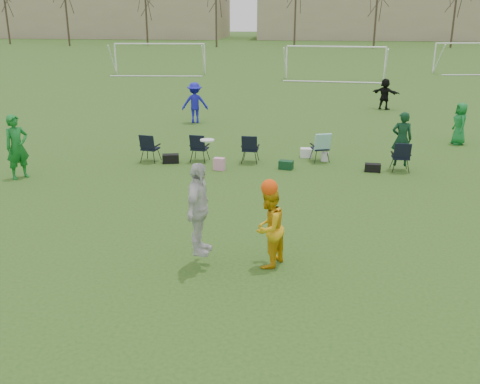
# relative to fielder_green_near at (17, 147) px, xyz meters

# --- Properties ---
(ground) EXTENTS (260.00, 260.00, 0.00)m
(ground) POSITION_rel_fielder_green_near_xyz_m (6.79, -5.34, -0.99)
(ground) COLOR #294F18
(ground) RESTS_ON ground
(fielder_green_near) EXTENTS (0.80, 0.86, 1.98)m
(fielder_green_near) POSITION_rel_fielder_green_near_xyz_m (0.00, 0.00, 0.00)
(fielder_green_near) COLOR #136E24
(fielder_green_near) RESTS_ON ground
(fielder_blue) EXTENTS (1.31, 0.93, 1.84)m
(fielder_blue) POSITION_rel_fielder_green_near_xyz_m (3.64, 9.17, -0.07)
(fielder_blue) COLOR #1818B7
(fielder_blue) RESTS_ON ground
(fielder_green_far) EXTENTS (0.60, 0.84, 1.61)m
(fielder_green_far) POSITION_rel_fielder_green_near_xyz_m (14.62, 6.27, -0.18)
(fielder_green_far) COLOR #14742E
(fielder_green_far) RESTS_ON ground
(fielder_black) EXTENTS (1.52, 1.18, 1.61)m
(fielder_black) POSITION_rel_fielder_green_near_xyz_m (12.79, 13.87, -0.19)
(fielder_black) COLOR black
(fielder_black) RESTS_ON ground
(center_contest) EXTENTS (2.09, 1.29, 2.64)m
(center_contest) POSITION_rel_fielder_green_near_xyz_m (7.32, -5.20, 0.07)
(center_contest) COLOR silver
(center_contest) RESTS_ON ground
(sideline_setup) EXTENTS (9.00, 2.25, 1.91)m
(sideline_setup) POSITION_rel_fielder_green_near_xyz_m (8.21, 2.52, -0.43)
(sideline_setup) COLOR #0E341C
(sideline_setup) RESTS_ON ground
(goal_left) EXTENTS (7.39, 0.76, 2.46)m
(goal_left) POSITION_rel_fielder_green_near_xyz_m (-3.21, 28.66, 0.94)
(goal_left) COLOR white
(goal_left) RESTS_ON ground
(goal_mid) EXTENTS (7.40, 0.63, 2.46)m
(goal_mid) POSITION_rel_fielder_green_near_xyz_m (10.79, 26.66, 0.94)
(goal_mid) COLOR white
(goal_mid) RESTS_ON ground
(goal_right) EXTENTS (7.35, 1.14, 2.46)m
(goal_right) POSITION_rel_fielder_green_near_xyz_m (22.79, 32.66, 0.94)
(goal_right) COLOR white
(goal_right) RESTS_ON ground
(tree_line) EXTENTS (110.28, 3.28, 11.40)m
(tree_line) POSITION_rel_fielder_green_near_xyz_m (7.02, 64.50, 4.10)
(tree_line) COLOR #382B21
(tree_line) RESTS_ON ground
(building_row) EXTENTS (126.00, 16.00, 13.00)m
(building_row) POSITION_rel_fielder_green_near_xyz_m (13.51, 90.66, 5.00)
(building_row) COLOR tan
(building_row) RESTS_ON ground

